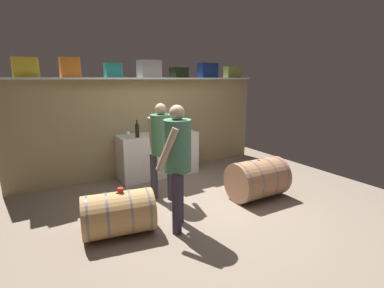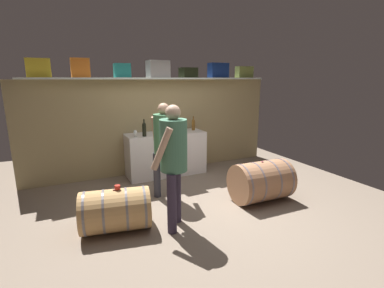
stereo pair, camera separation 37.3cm
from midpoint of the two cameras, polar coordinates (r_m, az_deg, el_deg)
name	(u,v)px [view 2 (the right image)]	position (r m, az deg, el deg)	size (l,w,h in m)	color
ground_plane	(189,198)	(4.75, 1.62, -11.05)	(6.47, 7.55, 0.02)	gray
back_wall_panel	(156,126)	(5.91, -5.49, 3.62)	(5.27, 0.10, 1.93)	tan
high_shelf_board	(157,78)	(5.69, -5.18, 13.16)	(4.85, 0.40, 0.03)	silver
toolcase_yellow	(38,68)	(5.35, -27.07, 13.65)	(0.37, 0.21, 0.31)	yellow
toolcase_orange	(80,68)	(5.37, -19.96, 14.37)	(0.31, 0.30, 0.33)	orange
toolcase_teal	(122,71)	(5.49, -12.14, 14.43)	(0.29, 0.24, 0.26)	#1C7C78
toolcase_grey	(158,69)	(5.70, -5.04, 14.97)	(0.41, 0.30, 0.33)	gray
toolcase_black	(188,73)	(5.96, 1.09, 14.34)	(0.32, 0.26, 0.20)	black
toolcase_navy	(218,70)	(6.31, 7.10, 14.66)	(0.42, 0.22, 0.31)	navy
toolcase_olive	(244,72)	(6.70, 12.21, 14.13)	(0.37, 0.20, 0.25)	olive
work_cabinet	(166,154)	(5.74, -3.48, -2.01)	(1.59, 0.57, 0.87)	white
wine_bottle_amber	(193,124)	(5.90, 2.09, 4.01)	(0.07, 0.07, 0.29)	brown
wine_bottle_dark	(144,129)	(5.30, -7.74, 3.02)	(0.07, 0.07, 0.33)	black
wine_glass	(135,132)	(5.29, -9.52, 2.36)	(0.07, 0.07, 0.13)	white
wine_barrel_near	(116,210)	(3.79, -12.55, -13.09)	(0.96, 0.70, 0.57)	tan
wine_barrel_far	(261,181)	(4.72, 16.14, -7.33)	(0.93, 0.67, 0.66)	#A57351
tasting_cup	(117,187)	(3.67, -12.14, -8.68)	(0.07, 0.07, 0.05)	red
winemaker_pouring	(164,141)	(4.47, -3.29, 0.57)	(0.50, 0.47, 1.57)	#34353F
visitor_tasting	(173,155)	(3.53, -0.85, -2.22)	(0.51, 0.54, 1.63)	#33293D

